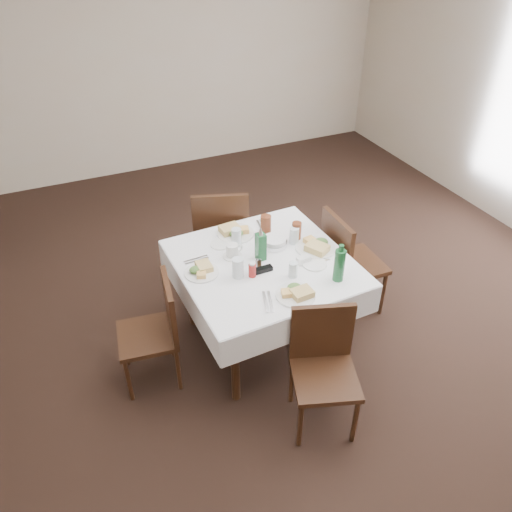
# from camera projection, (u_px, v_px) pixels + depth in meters

# --- Properties ---
(ground_plane) EXTENTS (7.00, 7.00, 0.00)m
(ground_plane) POSITION_uv_depth(u_px,v_px,m) (278.00, 341.00, 3.94)
(ground_plane) COLOR black
(room_shell) EXTENTS (6.04, 7.04, 2.80)m
(room_shell) POSITION_uv_depth(u_px,v_px,m) (285.00, 134.00, 2.94)
(room_shell) COLOR #BFAA8F
(room_shell) RESTS_ON ground
(dining_table) EXTENTS (1.23, 1.23, 0.76)m
(dining_table) POSITION_uv_depth(u_px,v_px,m) (264.00, 272.00, 3.56)
(dining_table) COLOR black
(dining_table) RESTS_ON ground
(chair_north) EXTENTS (0.58, 0.58, 0.96)m
(chair_north) POSITION_uv_depth(u_px,v_px,m) (221.00, 232.00, 4.22)
(chair_north) COLOR black
(chair_north) RESTS_ON ground
(chair_south) EXTENTS (0.51, 0.51, 0.85)m
(chair_south) POSITION_uv_depth(u_px,v_px,m) (323.00, 360.00, 3.13)
(chair_south) COLOR black
(chair_south) RESTS_ON ground
(chair_east) EXTENTS (0.44, 0.44, 0.91)m
(chair_east) POSITION_uv_depth(u_px,v_px,m) (346.00, 259.00, 3.96)
(chair_east) COLOR black
(chair_east) RESTS_ON ground
(chair_west) EXTENTS (0.44, 0.44, 0.83)m
(chair_west) POSITION_uv_depth(u_px,v_px,m) (158.00, 326.00, 3.39)
(chair_west) COLOR black
(chair_west) RESTS_ON ground
(meal_north) EXTENTS (0.28, 0.28, 0.06)m
(meal_north) POSITION_uv_depth(u_px,v_px,m) (235.00, 232.00, 3.78)
(meal_north) COLOR white
(meal_north) RESTS_ON dining_table
(meal_south) EXTENTS (0.26, 0.26, 0.06)m
(meal_south) POSITION_uv_depth(u_px,v_px,m) (296.00, 293.00, 3.19)
(meal_south) COLOR white
(meal_south) RESTS_ON dining_table
(meal_east) EXTENTS (0.29, 0.29, 0.06)m
(meal_east) POSITION_uv_depth(u_px,v_px,m) (316.00, 246.00, 3.62)
(meal_east) COLOR white
(meal_east) RESTS_ON dining_table
(meal_west) EXTENTS (0.24, 0.24, 0.05)m
(meal_west) POSITION_uv_depth(u_px,v_px,m) (201.00, 270.00, 3.39)
(meal_west) COLOR white
(meal_west) RESTS_ON dining_table
(side_plate_a) EXTENTS (0.15, 0.15, 0.01)m
(side_plate_a) POSITION_uv_depth(u_px,v_px,m) (220.00, 244.00, 3.68)
(side_plate_a) COLOR white
(side_plate_a) RESTS_ON dining_table
(side_plate_b) EXTENTS (0.17, 0.17, 0.01)m
(side_plate_b) POSITION_uv_depth(u_px,v_px,m) (314.00, 264.00, 3.47)
(side_plate_b) COLOR white
(side_plate_b) RESTS_ON dining_table
(water_n) EXTENTS (0.07, 0.07, 0.13)m
(water_n) POSITION_uv_depth(u_px,v_px,m) (236.00, 237.00, 3.64)
(water_n) COLOR silver
(water_n) RESTS_ON dining_table
(water_s) EXTENTS (0.06, 0.06, 0.11)m
(water_s) POSITION_uv_depth(u_px,v_px,m) (293.00, 270.00, 3.34)
(water_s) COLOR silver
(water_s) RESTS_ON dining_table
(water_e) EXTENTS (0.07, 0.07, 0.13)m
(water_e) POSITION_uv_depth(u_px,v_px,m) (294.00, 236.00, 3.66)
(water_e) COLOR silver
(water_e) RESTS_ON dining_table
(water_w) EXTENTS (0.08, 0.08, 0.14)m
(water_w) POSITION_uv_depth(u_px,v_px,m) (238.00, 268.00, 3.33)
(water_w) COLOR silver
(water_w) RESTS_ON dining_table
(iced_tea_a) EXTENTS (0.08, 0.08, 0.17)m
(iced_tea_a) POSITION_uv_depth(u_px,v_px,m) (266.00, 226.00, 3.74)
(iced_tea_a) COLOR brown
(iced_tea_a) RESTS_ON dining_table
(iced_tea_b) EXTENTS (0.07, 0.07, 0.15)m
(iced_tea_b) POSITION_uv_depth(u_px,v_px,m) (296.00, 231.00, 3.69)
(iced_tea_b) COLOR brown
(iced_tea_b) RESTS_ON dining_table
(bread_basket) EXTENTS (0.19, 0.19, 0.06)m
(bread_basket) POSITION_uv_depth(u_px,v_px,m) (274.00, 242.00, 3.66)
(bread_basket) COLOR silver
(bread_basket) RESTS_ON dining_table
(oil_cruet_dark) EXTENTS (0.06, 0.06, 0.24)m
(oil_cruet_dark) POSITION_uv_depth(u_px,v_px,m) (260.00, 244.00, 3.50)
(oil_cruet_dark) COLOR black
(oil_cruet_dark) RESTS_ON dining_table
(oil_cruet_green) EXTENTS (0.06, 0.06, 0.26)m
(oil_cruet_green) POSITION_uv_depth(u_px,v_px,m) (261.00, 246.00, 3.47)
(oil_cruet_green) COLOR #1C5C2E
(oil_cruet_green) RESTS_ON dining_table
(ketchup_bottle) EXTENTS (0.05, 0.05, 0.11)m
(ketchup_bottle) POSITION_uv_depth(u_px,v_px,m) (252.00, 270.00, 3.34)
(ketchup_bottle) COLOR #A71F1C
(ketchup_bottle) RESTS_ON dining_table
(salt_shaker) EXTENTS (0.03, 0.03, 0.08)m
(salt_shaker) POSITION_uv_depth(u_px,v_px,m) (257.00, 262.00, 3.44)
(salt_shaker) COLOR white
(salt_shaker) RESTS_ON dining_table
(pepper_shaker) EXTENTS (0.03, 0.03, 0.07)m
(pepper_shaker) POSITION_uv_depth(u_px,v_px,m) (259.00, 263.00, 3.44)
(pepper_shaker) COLOR #432F1A
(pepper_shaker) RESTS_ON dining_table
(coffee_mug) EXTENTS (0.15, 0.14, 0.10)m
(coffee_mug) POSITION_uv_depth(u_px,v_px,m) (233.00, 251.00, 3.53)
(coffee_mug) COLOR white
(coffee_mug) RESTS_ON dining_table
(sunglasses) EXTENTS (0.15, 0.05, 0.03)m
(sunglasses) POSITION_uv_depth(u_px,v_px,m) (262.00, 270.00, 3.41)
(sunglasses) COLOR black
(sunglasses) RESTS_ON dining_table
(green_bottle) EXTENTS (0.07, 0.07, 0.28)m
(green_bottle) POSITION_uv_depth(u_px,v_px,m) (339.00, 265.00, 3.27)
(green_bottle) COLOR #1C5C2E
(green_bottle) RESTS_ON dining_table
(sugar_caddy) EXTENTS (0.10, 0.06, 0.05)m
(sugar_caddy) POSITION_uv_depth(u_px,v_px,m) (304.00, 259.00, 3.49)
(sugar_caddy) COLOR white
(sugar_caddy) RESTS_ON dining_table
(cutlery_n) EXTENTS (0.07, 0.16, 0.01)m
(cutlery_n) POSITION_uv_depth(u_px,v_px,m) (261.00, 225.00, 3.90)
(cutlery_n) COLOR silver
(cutlery_n) RESTS_ON dining_table
(cutlery_s) EXTENTS (0.11, 0.21, 0.01)m
(cutlery_s) POSITION_uv_depth(u_px,v_px,m) (268.00, 302.00, 3.15)
(cutlery_s) COLOR silver
(cutlery_s) RESTS_ON dining_table
(cutlery_e) EXTENTS (0.16, 0.05, 0.01)m
(cutlery_e) POSITION_uv_depth(u_px,v_px,m) (319.00, 262.00, 3.50)
(cutlery_e) COLOR silver
(cutlery_e) RESTS_ON dining_table
(cutlery_w) EXTENTS (0.18, 0.05, 0.01)m
(cutlery_w) POSITION_uv_depth(u_px,v_px,m) (196.00, 260.00, 3.52)
(cutlery_w) COLOR silver
(cutlery_w) RESTS_ON dining_table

